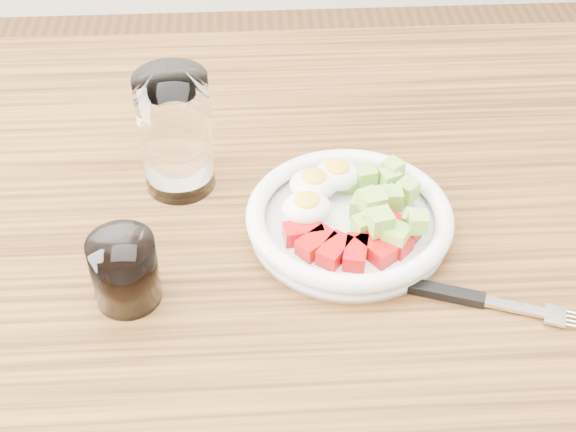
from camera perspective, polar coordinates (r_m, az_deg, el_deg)
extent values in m
cube|color=brown|center=(0.84, 0.72, -2.96)|extent=(1.50, 0.90, 0.04)
cylinder|color=white|center=(0.84, 4.34, -0.76)|extent=(0.21, 0.21, 0.01)
torus|color=white|center=(0.83, 4.40, 0.04)|extent=(0.22, 0.22, 0.02)
cube|color=#BD0C0C|center=(0.81, 1.08, -1.18)|extent=(0.04, 0.03, 0.02)
cube|color=#BD0C0C|center=(0.80, 2.02, -1.97)|extent=(0.04, 0.04, 0.02)
cube|color=#BD0C0C|center=(0.79, 3.34, -2.49)|extent=(0.04, 0.04, 0.02)
cube|color=#BD0C0C|center=(0.79, 4.84, -2.62)|extent=(0.03, 0.04, 0.02)
cube|color=#BD0C0C|center=(0.80, 6.26, -2.36)|extent=(0.04, 0.04, 0.02)
cube|color=#BD0C0C|center=(0.81, 7.37, -1.75)|extent=(0.04, 0.04, 0.02)
cube|color=#BD0C0C|center=(0.82, 8.00, -0.90)|extent=(0.04, 0.04, 0.02)
ellipsoid|color=white|center=(0.85, 1.82, 2.24)|extent=(0.05, 0.04, 0.03)
ellipsoid|color=yellow|center=(0.85, 1.83, 2.83)|extent=(0.03, 0.03, 0.01)
ellipsoid|color=white|center=(0.87, 3.50, 2.93)|extent=(0.05, 0.04, 0.03)
ellipsoid|color=yellow|center=(0.86, 3.53, 3.51)|extent=(0.03, 0.03, 0.01)
ellipsoid|color=white|center=(0.82, 1.34, 0.55)|extent=(0.05, 0.04, 0.03)
ellipsoid|color=yellow|center=(0.82, 1.35, 1.15)|extent=(0.03, 0.03, 0.01)
cube|color=#99C64C|center=(0.82, 6.05, 0.94)|extent=(0.03, 0.03, 0.02)
cube|color=#99C64C|center=(0.88, 7.47, 3.34)|extent=(0.03, 0.03, 0.02)
cube|color=#99C64C|center=(0.82, 8.83, -0.38)|extent=(0.03, 0.03, 0.02)
cube|color=#99C64C|center=(0.81, 5.38, -0.69)|extent=(0.03, 0.03, 0.02)
cube|color=#99C64C|center=(0.88, 4.71, 2.60)|extent=(0.03, 0.03, 0.02)
cube|color=#99C64C|center=(0.87, 5.54, 2.83)|extent=(0.02, 0.02, 0.02)
cube|color=#99C64C|center=(0.87, 7.23, 2.64)|extent=(0.03, 0.03, 0.02)
cube|color=#99C64C|center=(0.81, 6.10, -0.25)|extent=(0.02, 0.02, 0.02)
cube|color=#99C64C|center=(0.85, 7.44, 1.18)|extent=(0.03, 0.03, 0.02)
cube|color=#99C64C|center=(0.80, 9.23, -0.42)|extent=(0.02, 0.02, 0.02)
cube|color=#99C64C|center=(0.83, 5.79, 1.14)|extent=(0.03, 0.03, 0.02)
cube|color=#99C64C|center=(0.84, 7.40, 1.27)|extent=(0.02, 0.02, 0.02)
cube|color=#99C64C|center=(0.80, 6.59, -0.41)|extent=(0.03, 0.03, 0.02)
cube|color=#99C64C|center=(0.84, 5.24, 0.67)|extent=(0.03, 0.03, 0.02)
cube|color=#99C64C|center=(0.80, 7.71, -1.49)|extent=(0.03, 0.03, 0.02)
cube|color=#99C64C|center=(0.86, 8.47, 1.83)|extent=(0.03, 0.03, 0.02)
cube|color=black|center=(0.79, 10.12, -5.19)|extent=(0.10, 0.05, 0.01)
cube|color=silver|center=(0.79, 15.98, -6.29)|extent=(0.06, 0.03, 0.00)
cube|color=silver|center=(0.80, 18.46, -6.73)|extent=(0.03, 0.03, 0.00)
cylinder|color=white|center=(0.87, -8.00, 5.86)|extent=(0.08, 0.08, 0.14)
cylinder|color=white|center=(0.77, -11.54, -3.81)|extent=(0.06, 0.06, 0.07)
cylinder|color=black|center=(0.77, -11.52, -3.91)|extent=(0.06, 0.06, 0.06)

